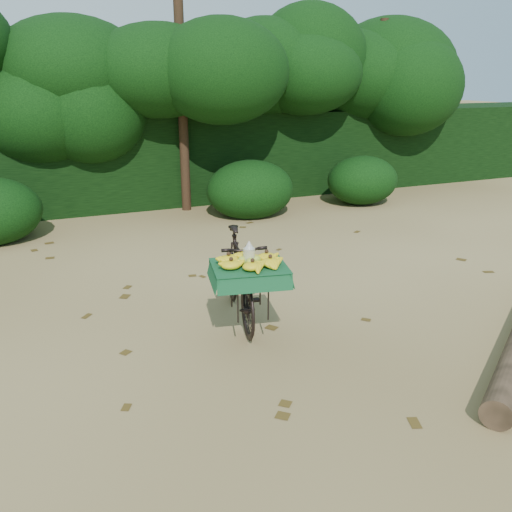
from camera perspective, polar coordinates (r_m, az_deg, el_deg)
name	(u,v)px	position (r m, az deg, el deg)	size (l,w,h in m)	color
ground	(270,316)	(6.13, 1.51, -6.28)	(80.00, 80.00, 0.00)	tan
vendor_bicycle	(239,276)	(5.86, -1.77, -2.09)	(0.91, 1.80, 1.00)	black
hedge_backdrop	(148,159)	(11.72, -11.31, 10.02)	(26.00, 1.80, 1.80)	black
tree_row	(118,107)	(10.71, -14.30, 14.96)	(14.50, 2.00, 4.00)	black
bush_clumps	(200,197)	(10.01, -5.96, 6.22)	(8.80, 1.70, 0.90)	black
leaf_litter	(249,295)	(6.68, -0.77, -4.08)	(7.00, 7.30, 0.01)	#493713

